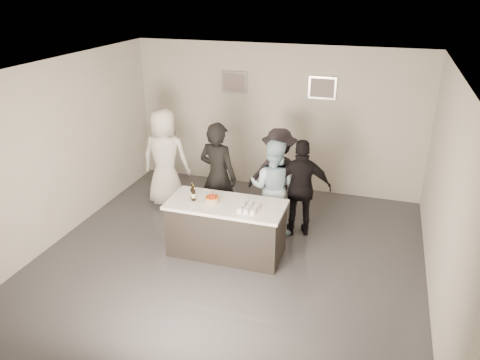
{
  "coord_description": "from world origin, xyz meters",
  "views": [
    {
      "loc": [
        2.08,
        -6.13,
        4.13
      ],
      "look_at": [
        0.0,
        0.5,
        1.15
      ],
      "focal_mm": 35.0,
      "sensor_mm": 36.0,
      "label": 1
    }
  ],
  "objects_px": {
    "person_guest_left": "(165,158)",
    "person_guest_right": "(301,188)",
    "beer_bottle_a": "(192,191)",
    "person_main_black": "(218,177)",
    "person_guest_back": "(278,173)",
    "person_main_blue": "(273,187)",
    "cake": "(212,200)",
    "beer_bottle_b": "(193,193)",
    "bar_counter": "(226,228)"
  },
  "relations": [
    {
      "from": "person_main_black",
      "to": "person_guest_back",
      "type": "xyz_separation_m",
      "value": [
        0.9,
        0.76,
        -0.13
      ]
    },
    {
      "from": "beer_bottle_a",
      "to": "person_main_blue",
      "type": "relative_size",
      "value": 0.15
    },
    {
      "from": "person_guest_left",
      "to": "person_guest_back",
      "type": "height_order",
      "value": "person_guest_left"
    },
    {
      "from": "beer_bottle_a",
      "to": "person_guest_right",
      "type": "bearing_deg",
      "value": 32.0
    },
    {
      "from": "beer_bottle_a",
      "to": "person_main_black",
      "type": "distance_m",
      "value": 0.8
    },
    {
      "from": "person_main_black",
      "to": "person_guest_left",
      "type": "distance_m",
      "value": 1.46
    },
    {
      "from": "cake",
      "to": "person_guest_right",
      "type": "xyz_separation_m",
      "value": [
        1.24,
        1.02,
        -0.07
      ]
    },
    {
      "from": "person_guest_back",
      "to": "beer_bottle_a",
      "type": "bearing_deg",
      "value": 44.16
    },
    {
      "from": "person_main_blue",
      "to": "person_guest_right",
      "type": "bearing_deg",
      "value": -175.63
    },
    {
      "from": "person_guest_left",
      "to": "person_main_blue",
      "type": "bearing_deg",
      "value": 164.04
    },
    {
      "from": "beer_bottle_b",
      "to": "cake",
      "type": "bearing_deg",
      "value": 6.51
    },
    {
      "from": "person_main_black",
      "to": "person_guest_left",
      "type": "xyz_separation_m",
      "value": [
        -1.32,
        0.63,
        -0.02
      ]
    },
    {
      "from": "person_guest_left",
      "to": "person_guest_right",
      "type": "relative_size",
      "value": 1.1
    },
    {
      "from": "bar_counter",
      "to": "beer_bottle_a",
      "type": "xyz_separation_m",
      "value": [
        -0.57,
        0.01,
        0.58
      ]
    },
    {
      "from": "beer_bottle_b",
      "to": "person_guest_right",
      "type": "relative_size",
      "value": 0.15
    },
    {
      "from": "person_main_black",
      "to": "person_main_blue",
      "type": "relative_size",
      "value": 1.16
    },
    {
      "from": "bar_counter",
      "to": "person_main_blue",
      "type": "relative_size",
      "value": 1.1
    },
    {
      "from": "person_main_black",
      "to": "beer_bottle_a",
      "type": "bearing_deg",
      "value": 92.28
    },
    {
      "from": "beer_bottle_b",
      "to": "person_main_black",
      "type": "relative_size",
      "value": 0.13
    },
    {
      "from": "person_main_black",
      "to": "person_guest_back",
      "type": "bearing_deg",
      "value": -126.76
    },
    {
      "from": "beer_bottle_b",
      "to": "bar_counter",
      "type": "bearing_deg",
      "value": 5.71
    },
    {
      "from": "beer_bottle_b",
      "to": "person_guest_back",
      "type": "xyz_separation_m",
      "value": [
        1.01,
        1.61,
        -0.17
      ]
    },
    {
      "from": "person_main_blue",
      "to": "person_guest_back",
      "type": "relative_size",
      "value": 0.99
    },
    {
      "from": "cake",
      "to": "person_main_black",
      "type": "xyz_separation_m",
      "value": [
        -0.2,
        0.82,
        0.04
      ]
    },
    {
      "from": "person_main_blue",
      "to": "person_guest_back",
      "type": "distance_m",
      "value": 0.6
    },
    {
      "from": "beer_bottle_a",
      "to": "person_guest_right",
      "type": "height_order",
      "value": "person_guest_right"
    },
    {
      "from": "beer_bottle_a",
      "to": "person_main_black",
      "type": "relative_size",
      "value": 0.13
    },
    {
      "from": "beer_bottle_a",
      "to": "person_main_black",
      "type": "height_order",
      "value": "person_main_black"
    },
    {
      "from": "person_main_blue",
      "to": "person_guest_right",
      "type": "relative_size",
      "value": 0.98
    },
    {
      "from": "cake",
      "to": "person_guest_back",
      "type": "distance_m",
      "value": 1.73
    },
    {
      "from": "cake",
      "to": "person_guest_right",
      "type": "bearing_deg",
      "value": 39.38
    },
    {
      "from": "beer_bottle_b",
      "to": "person_guest_left",
      "type": "xyz_separation_m",
      "value": [
        -1.21,
        1.48,
        -0.07
      ]
    },
    {
      "from": "cake",
      "to": "beer_bottle_b",
      "type": "height_order",
      "value": "beer_bottle_b"
    },
    {
      "from": "cake",
      "to": "person_guest_right",
      "type": "relative_size",
      "value": 0.13
    },
    {
      "from": "beer_bottle_b",
      "to": "person_guest_right",
      "type": "xyz_separation_m",
      "value": [
        1.54,
        1.05,
        -0.16
      ]
    },
    {
      "from": "person_guest_left",
      "to": "person_guest_back",
      "type": "bearing_deg",
      "value": 179.23
    },
    {
      "from": "bar_counter",
      "to": "person_guest_right",
      "type": "distance_m",
      "value": 1.48
    },
    {
      "from": "beer_bottle_b",
      "to": "person_guest_back",
      "type": "bearing_deg",
      "value": 58.0
    },
    {
      "from": "cake",
      "to": "person_guest_back",
      "type": "relative_size",
      "value": 0.13
    },
    {
      "from": "beer_bottle_a",
      "to": "person_guest_left",
      "type": "relative_size",
      "value": 0.14
    },
    {
      "from": "beer_bottle_a",
      "to": "person_main_blue",
      "type": "distance_m",
      "value": 1.46
    },
    {
      "from": "person_main_blue",
      "to": "bar_counter",
      "type": "bearing_deg",
      "value": 61.18
    },
    {
      "from": "beer_bottle_a",
      "to": "person_guest_left",
      "type": "xyz_separation_m",
      "value": [
        -1.17,
        1.42,
        -0.07
      ]
    },
    {
      "from": "bar_counter",
      "to": "person_guest_back",
      "type": "distance_m",
      "value": 1.68
    },
    {
      "from": "person_main_blue",
      "to": "cake",
      "type": "bearing_deg",
      "value": 52.39
    },
    {
      "from": "cake",
      "to": "person_guest_left",
      "type": "xyz_separation_m",
      "value": [
        -1.51,
        1.45,
        0.02
      ]
    },
    {
      "from": "beer_bottle_b",
      "to": "person_guest_left",
      "type": "height_order",
      "value": "person_guest_left"
    },
    {
      "from": "cake",
      "to": "person_guest_left",
      "type": "height_order",
      "value": "person_guest_left"
    },
    {
      "from": "beer_bottle_b",
      "to": "person_guest_left",
      "type": "distance_m",
      "value": 1.91
    },
    {
      "from": "bar_counter",
      "to": "person_guest_left",
      "type": "bearing_deg",
      "value": 140.54
    }
  ]
}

